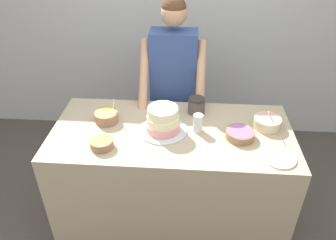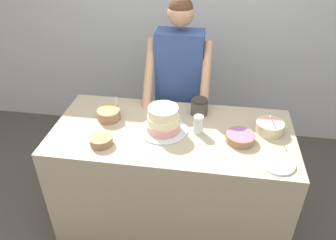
{
  "view_description": "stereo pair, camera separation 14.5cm",
  "coord_description": "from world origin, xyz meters",
  "px_view_note": "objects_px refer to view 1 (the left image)",
  "views": [
    {
      "loc": [
        0.11,
        -1.51,
        2.28
      ],
      "look_at": [
        -0.03,
        0.37,
        1.04
      ],
      "focal_mm": 35.0,
      "sensor_mm": 36.0,
      "label": 1
    },
    {
      "loc": [
        0.26,
        -1.49,
        2.28
      ],
      "look_at": [
        -0.03,
        0.37,
        1.04
      ],
      "focal_mm": 35.0,
      "sensor_mm": 36.0,
      "label": 2
    }
  ],
  "objects_px": {
    "person_baker": "(173,78)",
    "drinking_glass": "(198,123)",
    "cake": "(163,121)",
    "frosting_bowl_purple": "(240,134)",
    "frosting_bowl_pink": "(267,122)",
    "frosting_bowl_olive": "(102,143)",
    "stoneware_jar": "(196,106)",
    "ceramic_plate": "(279,158)",
    "frosting_bowl_yellow": "(106,117)"
  },
  "relations": [
    {
      "from": "frosting_bowl_purple",
      "to": "ceramic_plate",
      "type": "xyz_separation_m",
      "value": [
        0.23,
        -0.21,
        -0.03
      ]
    },
    {
      "from": "stoneware_jar",
      "to": "frosting_bowl_yellow",
      "type": "bearing_deg",
      "value": -165.27
    },
    {
      "from": "frosting_bowl_olive",
      "to": "stoneware_jar",
      "type": "height_order",
      "value": "stoneware_jar"
    },
    {
      "from": "person_baker",
      "to": "drinking_glass",
      "type": "distance_m",
      "value": 0.64
    },
    {
      "from": "frosting_bowl_pink",
      "to": "cake",
      "type": "bearing_deg",
      "value": -172.34
    },
    {
      "from": "person_baker",
      "to": "drinking_glass",
      "type": "relative_size",
      "value": 12.84
    },
    {
      "from": "frosting_bowl_pink",
      "to": "frosting_bowl_yellow",
      "type": "relative_size",
      "value": 1.02
    },
    {
      "from": "person_baker",
      "to": "ceramic_plate",
      "type": "relative_size",
      "value": 8.08
    },
    {
      "from": "frosting_bowl_pink",
      "to": "frosting_bowl_purple",
      "type": "bearing_deg",
      "value": -145.16
    },
    {
      "from": "cake",
      "to": "stoneware_jar",
      "type": "relative_size",
      "value": 2.71
    },
    {
      "from": "frosting_bowl_purple",
      "to": "person_baker",
      "type": "bearing_deg",
      "value": 127.35
    },
    {
      "from": "cake",
      "to": "frosting_bowl_pink",
      "type": "bearing_deg",
      "value": 7.66
    },
    {
      "from": "person_baker",
      "to": "cake",
      "type": "relative_size",
      "value": 4.88
    },
    {
      "from": "cake",
      "to": "stoneware_jar",
      "type": "height_order",
      "value": "cake"
    },
    {
      "from": "cake",
      "to": "frosting_bowl_purple",
      "type": "distance_m",
      "value": 0.54
    },
    {
      "from": "frosting_bowl_purple",
      "to": "stoneware_jar",
      "type": "bearing_deg",
      "value": 134.44
    },
    {
      "from": "frosting_bowl_pink",
      "to": "stoneware_jar",
      "type": "relative_size",
      "value": 1.49
    },
    {
      "from": "frosting_bowl_olive",
      "to": "ceramic_plate",
      "type": "relative_size",
      "value": 0.73
    },
    {
      "from": "frosting_bowl_purple",
      "to": "drinking_glass",
      "type": "height_order",
      "value": "drinking_glass"
    },
    {
      "from": "person_baker",
      "to": "ceramic_plate",
      "type": "bearing_deg",
      "value": -50.0
    },
    {
      "from": "person_baker",
      "to": "cake",
      "type": "bearing_deg",
      "value": -93.35
    },
    {
      "from": "ceramic_plate",
      "to": "stoneware_jar",
      "type": "relative_size",
      "value": 1.64
    },
    {
      "from": "cake",
      "to": "drinking_glass",
      "type": "relative_size",
      "value": 2.63
    },
    {
      "from": "frosting_bowl_olive",
      "to": "stoneware_jar",
      "type": "xyz_separation_m",
      "value": [
        0.63,
        0.48,
        0.03
      ]
    },
    {
      "from": "cake",
      "to": "drinking_glass",
      "type": "bearing_deg",
      "value": 3.76
    },
    {
      "from": "person_baker",
      "to": "frosting_bowl_purple",
      "type": "xyz_separation_m",
      "value": [
        0.5,
        -0.66,
        -0.09
      ]
    },
    {
      "from": "cake",
      "to": "frosting_bowl_yellow",
      "type": "height_order",
      "value": "cake"
    },
    {
      "from": "drinking_glass",
      "to": "cake",
      "type": "bearing_deg",
      "value": -176.24
    },
    {
      "from": "person_baker",
      "to": "frosting_bowl_yellow",
      "type": "distance_m",
      "value": 0.71
    },
    {
      "from": "frosting_bowl_yellow",
      "to": "ceramic_plate",
      "type": "relative_size",
      "value": 0.89
    },
    {
      "from": "frosting_bowl_pink",
      "to": "ceramic_plate",
      "type": "height_order",
      "value": "frosting_bowl_pink"
    },
    {
      "from": "person_baker",
      "to": "frosting_bowl_pink",
      "type": "relative_size",
      "value": 8.85
    },
    {
      "from": "person_baker",
      "to": "stoneware_jar",
      "type": "bearing_deg",
      "value": -60.23
    },
    {
      "from": "person_baker",
      "to": "frosting_bowl_purple",
      "type": "distance_m",
      "value": 0.83
    },
    {
      "from": "frosting_bowl_pink",
      "to": "frosting_bowl_olive",
      "type": "height_order",
      "value": "frosting_bowl_pink"
    },
    {
      "from": "person_baker",
      "to": "stoneware_jar",
      "type": "relative_size",
      "value": 13.21
    },
    {
      "from": "person_baker",
      "to": "frosting_bowl_pink",
      "type": "xyz_separation_m",
      "value": [
        0.71,
        -0.51,
        -0.08
      ]
    },
    {
      "from": "frosting_bowl_yellow",
      "to": "ceramic_plate",
      "type": "distance_m",
      "value": 1.25
    },
    {
      "from": "cake",
      "to": "frosting_bowl_pink",
      "type": "height_order",
      "value": "cake"
    },
    {
      "from": "frosting_bowl_pink",
      "to": "frosting_bowl_olive",
      "type": "bearing_deg",
      "value": -164.34
    },
    {
      "from": "frosting_bowl_pink",
      "to": "frosting_bowl_yellow",
      "type": "distance_m",
      "value": 1.18
    },
    {
      "from": "cake",
      "to": "drinking_glass",
      "type": "height_order",
      "value": "cake"
    },
    {
      "from": "stoneware_jar",
      "to": "frosting_bowl_purple",
      "type": "bearing_deg",
      "value": -45.56
    },
    {
      "from": "frosting_bowl_yellow",
      "to": "ceramic_plate",
      "type": "xyz_separation_m",
      "value": [
        1.2,
        -0.34,
        -0.04
      ]
    },
    {
      "from": "person_baker",
      "to": "frosting_bowl_olive",
      "type": "distance_m",
      "value": 0.94
    },
    {
      "from": "frosting_bowl_olive",
      "to": "drinking_glass",
      "type": "height_order",
      "value": "drinking_glass"
    },
    {
      "from": "frosting_bowl_purple",
      "to": "frosting_bowl_olive",
      "type": "bearing_deg",
      "value": -169.42
    },
    {
      "from": "person_baker",
      "to": "frosting_bowl_olive",
      "type": "relative_size",
      "value": 11.06
    },
    {
      "from": "drinking_glass",
      "to": "ceramic_plate",
      "type": "xyz_separation_m",
      "value": [
        0.52,
        -0.27,
        -0.06
      ]
    },
    {
      "from": "drinking_glass",
      "to": "stoneware_jar",
      "type": "height_order",
      "value": "drinking_glass"
    }
  ]
}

